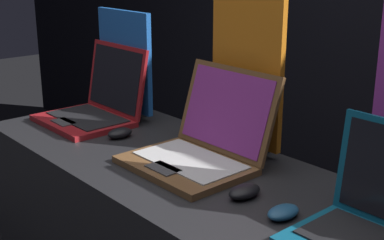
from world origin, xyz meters
name	(u,v)px	position (x,y,z in m)	size (l,w,h in m)	color
laptop_front	(96,104)	(-0.60, 0.33, 1.02)	(0.35, 0.32, 0.28)	maroon
mouse_front	(120,133)	(-0.37, 0.29, 0.97)	(0.06, 0.09, 0.03)	black
promo_stand_front	(125,66)	(-0.60, 0.47, 1.14)	(0.32, 0.07, 0.41)	black
laptop_middle	(202,143)	(-0.01, 0.34, 1.02)	(0.37, 0.35, 0.28)	brown
mouse_middle	(244,191)	(0.24, 0.26, 0.97)	(0.06, 0.10, 0.03)	black
promo_stand_middle	(246,72)	(-0.01, 0.53, 1.21)	(0.29, 0.07, 0.53)	black
mouse_back	(283,212)	(0.38, 0.25, 0.97)	(0.06, 0.09, 0.03)	navy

